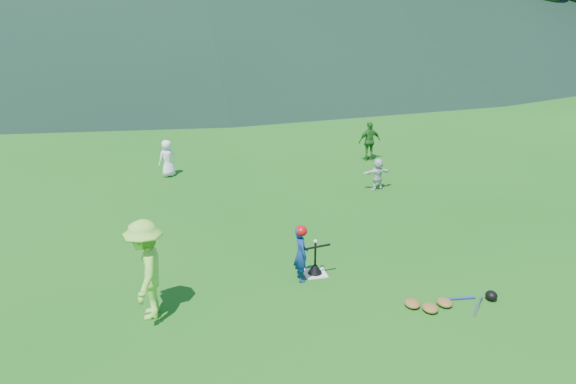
{
  "coord_description": "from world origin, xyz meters",
  "views": [
    {
      "loc": [
        -2.82,
        -9.89,
        5.58
      ],
      "look_at": [
        0.0,
        2.5,
        0.9
      ],
      "focal_mm": 35.0,
      "sensor_mm": 36.0,
      "label": 1
    }
  ],
  "objects_px": {
    "adult_coach": "(146,270)",
    "fielder_a": "(167,158)",
    "batting_tee": "(315,268)",
    "fielder_d": "(378,174)",
    "fielder_c": "(370,141)",
    "home_plate": "(315,273)",
    "batter_child": "(301,254)",
    "equipment_pile": "(445,303)"
  },
  "relations": [
    {
      "from": "fielder_a",
      "to": "equipment_pile",
      "type": "distance_m",
      "value": 10.07
    },
    {
      "from": "batter_child",
      "to": "fielder_a",
      "type": "bearing_deg",
      "value": 16.13
    },
    {
      "from": "fielder_d",
      "to": "equipment_pile",
      "type": "bearing_deg",
      "value": 75.04
    },
    {
      "from": "fielder_c",
      "to": "equipment_pile",
      "type": "relative_size",
      "value": 0.74
    },
    {
      "from": "batter_child",
      "to": "equipment_pile",
      "type": "distance_m",
      "value": 2.88
    },
    {
      "from": "fielder_d",
      "to": "batting_tee",
      "type": "bearing_deg",
      "value": 50.43
    },
    {
      "from": "adult_coach",
      "to": "fielder_a",
      "type": "xyz_separation_m",
      "value": [
        0.54,
        7.95,
        -0.34
      ]
    },
    {
      "from": "batting_tee",
      "to": "fielder_d",
      "type": "bearing_deg",
      "value": 55.43
    },
    {
      "from": "adult_coach",
      "to": "fielder_c",
      "type": "relative_size",
      "value": 1.38
    },
    {
      "from": "adult_coach",
      "to": "fielder_d",
      "type": "xyz_separation_m",
      "value": [
        6.42,
        5.36,
        -0.45
      ]
    },
    {
      "from": "fielder_a",
      "to": "batting_tee",
      "type": "xyz_separation_m",
      "value": [
        2.77,
        -7.12,
        -0.45
      ]
    },
    {
      "from": "fielder_c",
      "to": "adult_coach",
      "type": "bearing_deg",
      "value": 42.69
    },
    {
      "from": "home_plate",
      "to": "batter_child",
      "type": "relative_size",
      "value": 0.39
    },
    {
      "from": "home_plate",
      "to": "fielder_c",
      "type": "xyz_separation_m",
      "value": [
        3.92,
        7.35,
        0.66
      ]
    },
    {
      "from": "batter_child",
      "to": "fielder_c",
      "type": "height_order",
      "value": "fielder_c"
    },
    {
      "from": "adult_coach",
      "to": "batting_tee",
      "type": "bearing_deg",
      "value": 110.64
    },
    {
      "from": "fielder_c",
      "to": "fielder_d",
      "type": "bearing_deg",
      "value": 68.24
    },
    {
      "from": "fielder_c",
      "to": "batter_child",
      "type": "bearing_deg",
      "value": 54.56
    },
    {
      "from": "adult_coach",
      "to": "batting_tee",
      "type": "relative_size",
      "value": 2.7
    },
    {
      "from": "home_plate",
      "to": "batting_tee",
      "type": "xyz_separation_m",
      "value": [
        0.0,
        0.0,
        0.12
      ]
    },
    {
      "from": "batter_child",
      "to": "batting_tee",
      "type": "height_order",
      "value": "batter_child"
    },
    {
      "from": "batter_child",
      "to": "adult_coach",
      "type": "relative_size",
      "value": 0.63
    },
    {
      "from": "equipment_pile",
      "to": "fielder_c",
      "type": "bearing_deg",
      "value": 78.16
    },
    {
      "from": "batting_tee",
      "to": "fielder_c",
      "type": "bearing_deg",
      "value": 61.9
    },
    {
      "from": "adult_coach",
      "to": "batting_tee",
      "type": "height_order",
      "value": "adult_coach"
    },
    {
      "from": "fielder_a",
      "to": "adult_coach",
      "type": "bearing_deg",
      "value": 60.68
    },
    {
      "from": "adult_coach",
      "to": "fielder_c",
      "type": "height_order",
      "value": "adult_coach"
    },
    {
      "from": "home_plate",
      "to": "fielder_a",
      "type": "distance_m",
      "value": 7.66
    },
    {
      "from": "fielder_c",
      "to": "fielder_d",
      "type": "xyz_separation_m",
      "value": [
        -0.8,
        -2.82,
        -0.2
      ]
    },
    {
      "from": "home_plate",
      "to": "fielder_a",
      "type": "relative_size",
      "value": 0.39
    },
    {
      "from": "home_plate",
      "to": "adult_coach",
      "type": "relative_size",
      "value": 0.24
    },
    {
      "from": "adult_coach",
      "to": "batting_tee",
      "type": "xyz_separation_m",
      "value": [
        3.3,
        0.83,
        -0.79
      ]
    },
    {
      "from": "batter_child",
      "to": "batting_tee",
      "type": "relative_size",
      "value": 1.7
    },
    {
      "from": "adult_coach",
      "to": "fielder_a",
      "type": "bearing_deg",
      "value": -177.38
    },
    {
      "from": "fielder_a",
      "to": "batting_tee",
      "type": "distance_m",
      "value": 7.65
    },
    {
      "from": "fielder_a",
      "to": "equipment_pile",
      "type": "height_order",
      "value": "fielder_a"
    },
    {
      "from": "home_plate",
      "to": "fielder_c",
      "type": "relative_size",
      "value": 0.34
    },
    {
      "from": "batter_child",
      "to": "fielder_d",
      "type": "xyz_separation_m",
      "value": [
        3.47,
        4.7,
        -0.11
      ]
    },
    {
      "from": "home_plate",
      "to": "fielder_a",
      "type": "height_order",
      "value": "fielder_a"
    },
    {
      "from": "home_plate",
      "to": "batting_tee",
      "type": "distance_m",
      "value": 0.12
    },
    {
      "from": "adult_coach",
      "to": "fielder_c",
      "type": "distance_m",
      "value": 10.92
    },
    {
      "from": "equipment_pile",
      "to": "batter_child",
      "type": "bearing_deg",
      "value": 146.7
    }
  ]
}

